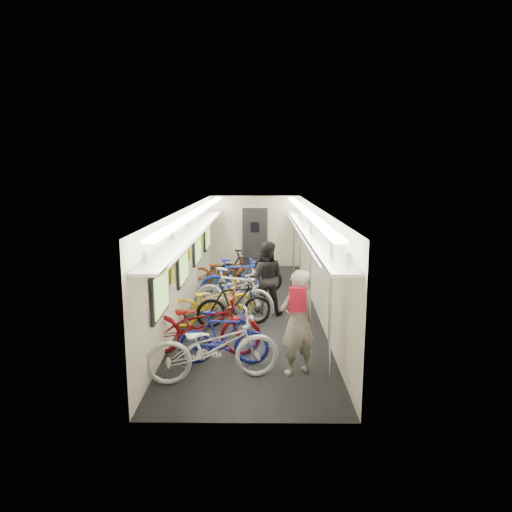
{
  "coord_description": "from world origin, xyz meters",
  "views": [
    {
      "loc": [
        0.2,
        -10.41,
        3.21
      ],
      "look_at": [
        0.08,
        0.67,
        1.15
      ],
      "focal_mm": 32.0,
      "sensor_mm": 36.0,
      "label": 1
    }
  ],
  "objects_px": {
    "passenger_near": "(298,323)",
    "bicycle_0": "(213,347)",
    "bicycle_1": "(224,338)",
    "backpack": "(298,299)",
    "passenger_mid": "(266,278)"
  },
  "relations": [
    {
      "from": "passenger_near",
      "to": "bicycle_0",
      "type": "bearing_deg",
      "value": -18.55
    },
    {
      "from": "bicycle_1",
      "to": "passenger_near",
      "type": "relative_size",
      "value": 0.9
    },
    {
      "from": "backpack",
      "to": "bicycle_0",
      "type": "bearing_deg",
      "value": -173.5
    },
    {
      "from": "bicycle_0",
      "to": "backpack",
      "type": "distance_m",
      "value": 1.5
    },
    {
      "from": "bicycle_0",
      "to": "passenger_near",
      "type": "xyz_separation_m",
      "value": [
        1.31,
        0.26,
        0.31
      ]
    },
    {
      "from": "bicycle_1",
      "to": "backpack",
      "type": "xyz_separation_m",
      "value": [
        1.19,
        -0.51,
        0.82
      ]
    },
    {
      "from": "bicycle_1",
      "to": "passenger_mid",
      "type": "xyz_separation_m",
      "value": [
        0.74,
        2.8,
        0.37
      ]
    },
    {
      "from": "bicycle_0",
      "to": "passenger_near",
      "type": "height_order",
      "value": "passenger_near"
    },
    {
      "from": "bicycle_0",
      "to": "passenger_mid",
      "type": "distance_m",
      "value": 3.52
    },
    {
      "from": "bicycle_0",
      "to": "passenger_mid",
      "type": "relative_size",
      "value": 1.23
    },
    {
      "from": "passenger_near",
      "to": "backpack",
      "type": "distance_m",
      "value": 0.45
    },
    {
      "from": "bicycle_1",
      "to": "backpack",
      "type": "height_order",
      "value": "backpack"
    },
    {
      "from": "bicycle_0",
      "to": "bicycle_1",
      "type": "xyz_separation_m",
      "value": [
        0.11,
        0.61,
        -0.08
      ]
    },
    {
      "from": "bicycle_0",
      "to": "passenger_mid",
      "type": "height_order",
      "value": "passenger_mid"
    },
    {
      "from": "bicycle_1",
      "to": "passenger_mid",
      "type": "distance_m",
      "value": 2.92
    }
  ]
}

